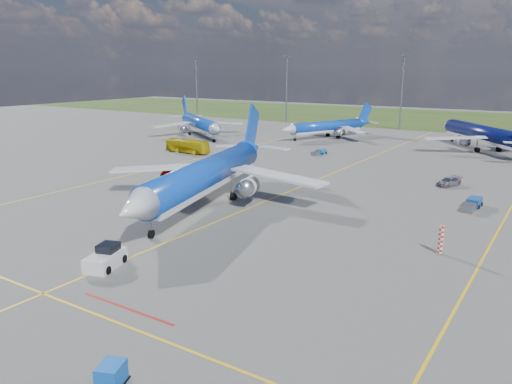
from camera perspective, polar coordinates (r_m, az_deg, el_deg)
The scene contains 17 objects.
ground at distance 59.19m, azimuth -7.03°, elevation -4.41°, with size 400.00×400.00×0.00m, color #50504E.
grass_strip at distance 197.12m, azimuth 22.33°, elevation 7.60°, with size 400.00×80.00×0.01m, color #2D4719.
taxiway_lines at distance 81.44m, azimuth 5.61°, elevation 0.77°, with size 60.25×160.00×0.02m.
floodlight_masts at distance 155.22m, azimuth 23.54°, elevation 10.68°, with size 202.20×0.50×22.70m.
warning_post at distance 54.65m, azimuth 20.38°, elevation -5.14°, with size 0.50×0.50×3.00m, color red.
bg_jet_nw at distance 141.10m, azimuth -6.40°, elevation 6.39°, with size 28.94×37.99×9.95m, color #0D42BC, non-canonical shape.
bg_jet_nnw at distance 137.82m, azimuth 8.10°, elevation 6.15°, with size 25.35×33.28×8.72m, color #0D42BC, non-canonical shape.
bg_jet_n at distance 127.25m, azimuth 24.32°, elevation 4.39°, with size 31.67×41.56×10.88m, color #080E42, non-canonical shape.
main_airliner at distance 70.61m, azimuth -5.63°, elevation -1.32°, with size 35.41×46.48×12.17m, color #0D42BC, non-canonical shape.
pushback_tug at distance 50.41m, azimuth -16.77°, elevation -7.23°, with size 3.64×6.38×2.13m.
uld_container at distance 33.13m, azimuth -16.21°, elevation -19.39°, with size 1.39×1.74×1.39m, color blue.
apron_bus at distance 113.01m, azimuth -7.84°, elevation 5.22°, with size 2.57×10.97×3.05m, color gold.
service_car_a at distance 89.65m, azimuth -10.11°, elevation 2.30°, with size 1.67×4.14×1.41m, color #999999.
service_car_b at distance 87.60m, azimuth -6.26°, elevation 2.08°, with size 1.94×4.21×1.17m, color #999999.
service_car_c at distance 86.35m, azimuth 21.17°, elevation 1.11°, with size 1.96×4.82×1.40m, color #999999.
baggage_tug_w at distance 73.83m, azimuth 23.49°, elevation -1.29°, with size 1.72×5.64×1.25m.
baggage_tug_c at distance 110.85m, azimuth 7.25°, elevation 4.53°, with size 1.85×4.78×1.05m.
Camera 1 is at (36.31, -42.85, 18.66)m, focal length 35.00 mm.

